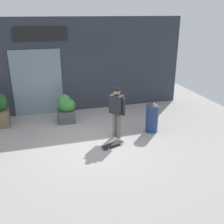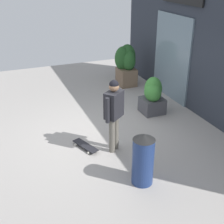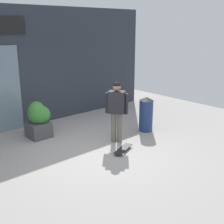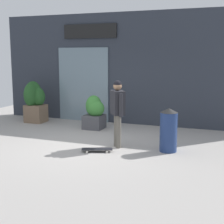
# 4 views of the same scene
# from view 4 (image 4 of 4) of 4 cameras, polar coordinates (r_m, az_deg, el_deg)

# --- Properties ---
(ground_plane) EXTENTS (12.00, 12.00, 0.00)m
(ground_plane) POSITION_cam_4_polar(r_m,az_deg,el_deg) (8.51, -4.48, -5.58)
(ground_plane) COLOR #9E9993
(building_facade) EXTENTS (8.77, 0.31, 3.59)m
(building_facade) POSITION_cam_4_polar(r_m,az_deg,el_deg) (11.04, 1.92, 7.32)
(building_facade) COLOR #2D333D
(building_facade) RESTS_ON ground_plane
(skateboarder) EXTENTS (0.46, 0.50, 1.64)m
(skateboarder) POSITION_cam_4_polar(r_m,az_deg,el_deg) (8.08, 0.95, 0.88)
(skateboarder) COLOR #666056
(skateboarder) RESTS_ON ground_plane
(skateboard) EXTENTS (0.74, 0.44, 0.08)m
(skateboard) POSITION_cam_4_polar(r_m,az_deg,el_deg) (7.87, -2.55, -6.36)
(skateboard) COLOR black
(skateboard) RESTS_ON ground_plane
(planter_box_left) EXTENTS (0.75, 0.73, 1.37)m
(planter_box_left) POSITION_cam_4_polar(r_m,az_deg,el_deg) (11.53, -13.12, 2.09)
(planter_box_left) COLOR brown
(planter_box_left) RESTS_ON ground_plane
(planter_box_right) EXTENTS (0.64, 0.60, 1.03)m
(planter_box_right) POSITION_cam_4_polar(r_m,az_deg,el_deg) (10.22, -3.01, -0.04)
(planter_box_right) COLOR #47474C
(planter_box_right) RESTS_ON ground_plane
(trash_bin) EXTENTS (0.41, 0.41, 1.03)m
(trash_bin) POSITION_cam_4_polar(r_m,az_deg,el_deg) (7.91, 9.60, -3.03)
(trash_bin) COLOR navy
(trash_bin) RESTS_ON ground_plane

